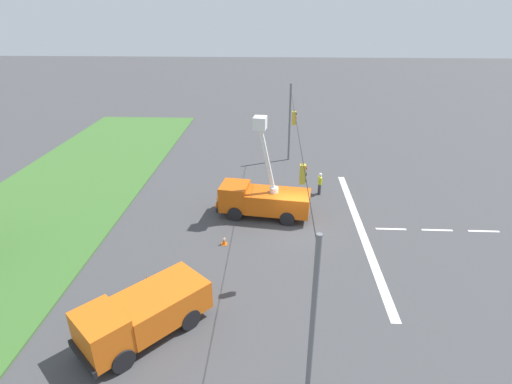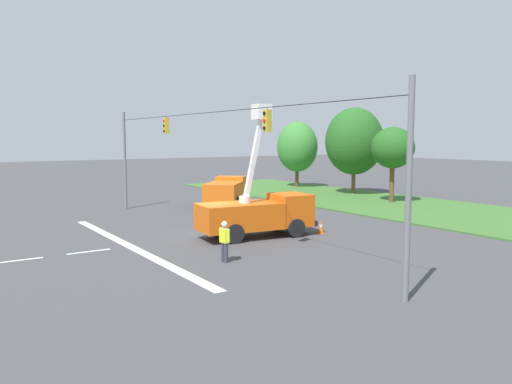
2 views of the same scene
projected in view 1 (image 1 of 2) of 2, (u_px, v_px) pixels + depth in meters
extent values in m
plane|color=#424244|center=(293.00, 227.00, 26.62)|extent=(200.00, 200.00, 0.00)
cube|color=#3D6B2D|center=(31.00, 220.00, 27.37)|extent=(56.00, 12.00, 0.10)
cube|color=silver|center=(360.00, 228.00, 26.43)|extent=(17.60, 0.50, 0.01)
cube|color=silver|center=(391.00, 229.00, 26.34)|extent=(0.20, 2.00, 0.01)
cube|color=silver|center=(437.00, 230.00, 26.21)|extent=(0.20, 2.00, 0.01)
cube|color=silver|center=(484.00, 231.00, 26.08)|extent=(0.20, 2.00, 0.01)
cylinder|color=slate|center=(312.00, 327.00, 13.32)|extent=(0.20, 0.20, 7.20)
cylinder|color=slate|center=(290.00, 123.00, 36.89)|extent=(0.20, 0.20, 7.20)
cylinder|color=black|center=(298.00, 131.00, 23.84)|extent=(26.00, 0.03, 0.03)
cylinder|color=black|center=(303.00, 164.00, 18.94)|extent=(0.02, 0.02, 0.10)
cube|color=gold|center=(303.00, 174.00, 19.17)|extent=(0.32, 0.28, 0.96)
cylinder|color=red|center=(306.00, 168.00, 19.03)|extent=(0.16, 0.05, 0.16)
cylinder|color=black|center=(306.00, 174.00, 19.16)|extent=(0.16, 0.05, 0.16)
cylinder|color=black|center=(306.00, 180.00, 19.30)|extent=(0.16, 0.05, 0.16)
cylinder|color=black|center=(294.00, 111.00, 28.65)|extent=(0.02, 0.02, 0.10)
cube|color=gold|center=(294.00, 118.00, 28.88)|extent=(0.32, 0.28, 0.96)
cylinder|color=black|center=(296.00, 114.00, 28.74)|extent=(0.16, 0.05, 0.16)
cylinder|color=red|center=(296.00, 118.00, 28.87)|extent=(0.16, 0.05, 0.16)
cylinder|color=black|center=(296.00, 122.00, 29.01)|extent=(0.16, 0.05, 0.16)
cube|color=#D6560F|center=(278.00, 202.00, 27.38)|extent=(2.85, 4.56, 1.37)
cube|color=#D6560F|center=(235.00, 196.00, 27.82)|extent=(2.42, 2.12, 1.72)
cube|color=#1E2838|center=(226.00, 191.00, 27.80)|extent=(1.94, 0.36, 0.77)
cube|color=black|center=(221.00, 204.00, 28.28)|extent=(2.29, 0.47, 0.30)
cylinder|color=black|center=(235.00, 214.00, 27.20)|extent=(0.41, 1.03, 1.00)
cylinder|color=black|center=(242.00, 201.00, 29.08)|extent=(0.41, 1.03, 1.00)
cylinder|color=black|center=(287.00, 219.00, 26.61)|extent=(0.41, 1.03, 1.00)
cylinder|color=black|center=(291.00, 205.00, 28.48)|extent=(0.41, 1.03, 1.00)
cylinder|color=silver|center=(274.00, 190.00, 27.07)|extent=(0.60, 0.60, 0.36)
cube|color=white|center=(267.00, 161.00, 26.28)|extent=(0.40, 1.24, 4.56)
cube|color=white|center=(260.00, 123.00, 25.31)|extent=(1.00, 0.91, 0.80)
cube|color=orange|center=(162.00, 303.00, 17.98)|extent=(4.50, 4.41, 1.41)
cube|color=orange|center=(102.00, 333.00, 16.12)|extent=(2.78, 2.82, 1.68)
cube|color=#1E2838|center=(86.00, 335.00, 15.62)|extent=(1.43, 1.55, 0.76)
cube|color=black|center=(82.00, 358.00, 15.82)|extent=(1.72, 1.85, 0.30)
cylinder|color=black|center=(123.00, 360.00, 15.92)|extent=(0.93, 0.88, 1.00)
cylinder|color=black|center=(98.00, 332.00, 17.32)|extent=(0.93, 0.88, 1.00)
cylinder|color=black|center=(190.00, 319.00, 18.02)|extent=(0.93, 0.88, 1.00)
cylinder|color=black|center=(163.00, 297.00, 19.42)|extent=(0.93, 0.88, 1.00)
cylinder|color=#383842|center=(320.00, 189.00, 31.04)|extent=(0.18, 0.18, 0.85)
cylinder|color=#383842|center=(319.00, 188.00, 31.22)|extent=(0.18, 0.18, 0.85)
cube|color=#D8EA26|center=(320.00, 180.00, 30.82)|extent=(0.43, 0.30, 0.60)
cube|color=silver|center=(320.00, 180.00, 30.82)|extent=(0.43, 0.15, 0.62)
cylinder|color=#D8EA26|center=(321.00, 181.00, 30.57)|extent=(0.11, 0.11, 0.55)
cylinder|color=#D8EA26|center=(319.00, 179.00, 31.05)|extent=(0.11, 0.11, 0.55)
sphere|color=tan|center=(320.00, 175.00, 30.64)|extent=(0.22, 0.22, 0.22)
sphere|color=white|center=(320.00, 175.00, 30.62)|extent=(0.26, 0.26, 0.26)
cube|color=orange|center=(217.00, 206.00, 29.33)|extent=(0.36, 0.36, 0.03)
cone|color=orange|center=(217.00, 201.00, 29.16)|extent=(0.30, 0.30, 0.76)
cylinder|color=white|center=(217.00, 201.00, 29.14)|extent=(0.19, 0.19, 0.14)
cube|color=orange|center=(224.00, 244.00, 24.64)|extent=(0.36, 0.36, 0.03)
cone|color=orange|center=(224.00, 239.00, 24.50)|extent=(0.25, 0.25, 0.63)
cylinder|color=white|center=(224.00, 239.00, 24.49)|extent=(0.16, 0.16, 0.11)
cube|color=orange|center=(148.00, 286.00, 20.95)|extent=(0.36, 0.36, 0.03)
cone|color=orange|center=(147.00, 280.00, 20.81)|extent=(0.26, 0.26, 0.64)
cylinder|color=white|center=(147.00, 280.00, 20.80)|extent=(0.16, 0.16, 0.12)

